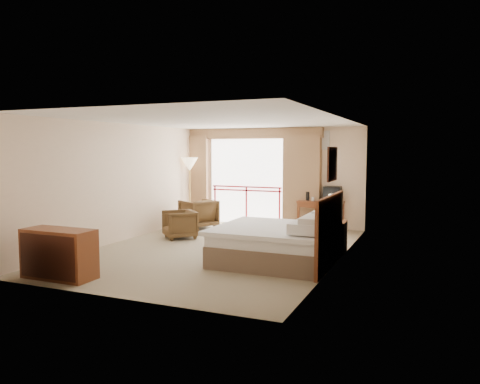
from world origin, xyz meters
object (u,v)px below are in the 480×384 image
at_px(desk, 321,207).
at_px(armchair_far, 199,228).
at_px(nightstand, 335,237).
at_px(dresser, 59,254).
at_px(table_lamp, 336,201).
at_px(floor_lamp, 190,167).
at_px(wastebasket, 288,228).
at_px(armchair_near, 180,238).
at_px(side_table, 180,219).
at_px(tv, 332,194).
at_px(bed, 279,243).

relative_size(desk, armchair_far, 1.38).
relative_size(nightstand, armchair_far, 0.76).
bearing_deg(dresser, table_lamp, 40.26).
relative_size(floor_lamp, dresser, 1.54).
bearing_deg(wastebasket, armchair_near, -142.32).
bearing_deg(table_lamp, side_table, 170.61).
height_order(table_lamp, armchair_near, table_lamp).
bearing_deg(floor_lamp, tv, 5.24).
bearing_deg(floor_lamp, armchair_near, -67.23).
bearing_deg(armchair_near, floor_lamp, 157.92).
xyz_separation_m(bed, wastebasket, (-0.75, 3.05, -0.24)).
bearing_deg(armchair_near, wastebasket, 82.83).
bearing_deg(desk, table_lamp, -68.08).
xyz_separation_m(table_lamp, desk, (-0.89, 2.56, -0.46)).
xyz_separation_m(tv, armchair_far, (-3.40, -0.98, -0.96)).
distance_m(tv, armchair_far, 3.66).
height_order(side_table, floor_lamp, floor_lamp).
bearing_deg(side_table, tv, 27.80).
height_order(bed, dresser, bed).
bearing_deg(tv, wastebasket, -127.95).
height_order(bed, armchair_near, bed).
distance_m(bed, armchair_near, 3.24).
bearing_deg(nightstand, armchair_far, 155.34).
bearing_deg(table_lamp, floor_lamp, 154.95).
height_order(desk, armchair_near, desk).
relative_size(nightstand, table_lamp, 1.22).
bearing_deg(table_lamp, desk, 109.08).
xyz_separation_m(nightstand, table_lamp, (0.00, 0.05, 0.73)).
bearing_deg(tv, bed, -80.69).
relative_size(tv, floor_lamp, 0.23).
relative_size(side_table, dresser, 0.42).
bearing_deg(armchair_near, table_lamp, 44.45).
bearing_deg(wastebasket, desk, 52.60).
relative_size(side_table, floor_lamp, 0.27).
relative_size(tv, armchair_far, 0.51).
distance_m(wastebasket, floor_lamp, 3.42).
bearing_deg(armchair_far, tv, 137.74).
bearing_deg(nightstand, armchair_near, 175.49).
relative_size(nightstand, wastebasket, 2.35).
xyz_separation_m(armchair_far, armchair_near, (0.28, -1.48, 0.00)).
height_order(nightstand, floor_lamp, floor_lamp).
bearing_deg(armchair_far, wastebasket, 126.15).
height_order(wastebasket, armchair_near, armchair_near).
height_order(table_lamp, tv, table_lamp).
bearing_deg(wastebasket, table_lamp, -48.32).
distance_m(bed, table_lamp, 1.69).
distance_m(armchair_near, floor_lamp, 2.79).
xyz_separation_m(bed, tv, (0.20, 3.84, 0.58)).
bearing_deg(table_lamp, dresser, -135.05).
bearing_deg(side_table, armchair_far, 84.60).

